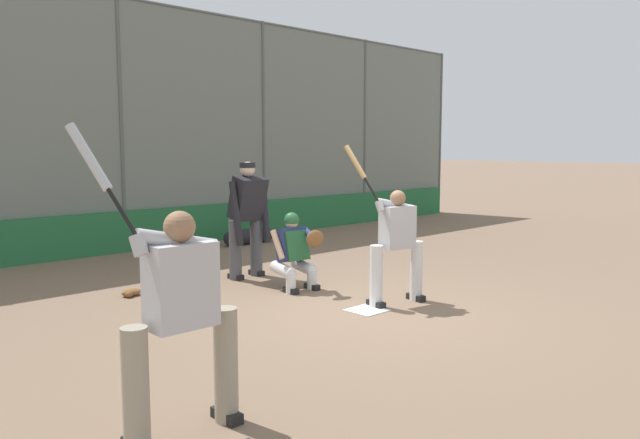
# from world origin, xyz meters

# --- Properties ---
(ground_plane) EXTENTS (160.00, 160.00, 0.00)m
(ground_plane) POSITION_xyz_m (0.00, 0.00, 0.00)
(ground_plane) COLOR #7A604C
(home_plate_marker) EXTENTS (0.43, 0.43, 0.01)m
(home_plate_marker) POSITION_xyz_m (0.00, 0.00, 0.01)
(home_plate_marker) COLOR white
(home_plate_marker) RESTS_ON ground_plane
(backstop_fence) EXTENTS (21.19, 0.08, 4.88)m
(backstop_fence) POSITION_xyz_m (0.00, -6.32, 2.53)
(backstop_fence) COLOR #515651
(backstop_fence) RESTS_ON ground_plane
(padding_wall) EXTENTS (20.69, 0.18, 0.79)m
(padding_wall) POSITION_xyz_m (0.00, -6.22, 0.40)
(padding_wall) COLOR #236638
(padding_wall) RESTS_ON ground_plane
(bleachers_beyond) EXTENTS (14.78, 2.50, 1.48)m
(bleachers_beyond) POSITION_xyz_m (0.70, -8.82, 0.48)
(bleachers_beyond) COLOR slate
(bleachers_beyond) RESTS_ON ground_plane
(batter_at_plate) EXTENTS (0.87, 0.78, 2.06)m
(batter_at_plate) POSITION_xyz_m (-0.54, 0.02, 0.81)
(batter_at_plate) COLOR silver
(batter_at_plate) RESTS_ON ground_plane
(catcher_behind_plate) EXTENTS (0.59, 0.71, 1.11)m
(catcher_behind_plate) POSITION_xyz_m (-0.15, -1.49, 0.57)
(catcher_behind_plate) COLOR silver
(catcher_behind_plate) RESTS_ON ground_plane
(umpire_home) EXTENTS (0.74, 0.46, 1.81)m
(umpire_home) POSITION_xyz_m (-0.17, -2.61, 0.98)
(umpire_home) COLOR #4C4C51
(umpire_home) RESTS_ON ground_plane
(batter_on_deck) EXTENTS (1.03, 0.63, 2.19)m
(batter_on_deck) POSITION_xyz_m (3.48, 1.35, 0.87)
(batter_on_deck) COLOR gray
(batter_on_deck) RESTS_ON ground_plane
(spare_bat_near_backstop) EXTENTS (0.51, 0.78, 0.07)m
(spare_bat_near_backstop) POSITION_xyz_m (-0.97, -5.41, 0.03)
(spare_bat_near_backstop) COLOR black
(spare_bat_near_backstop) RESTS_ON ground_plane
(fielding_glove_on_dirt) EXTENTS (0.28, 0.21, 0.10)m
(fielding_glove_on_dirt) POSITION_xyz_m (1.73, -2.76, 0.05)
(fielding_glove_on_dirt) COLOR brown
(fielding_glove_on_dirt) RESTS_ON ground_plane
(equipment_bag_dugout_side) EXTENTS (1.24, 0.32, 0.32)m
(equipment_bag_dugout_side) POSITION_xyz_m (-2.29, -5.33, 0.16)
(equipment_bag_dugout_side) COLOR black
(equipment_bag_dugout_side) RESTS_ON ground_plane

